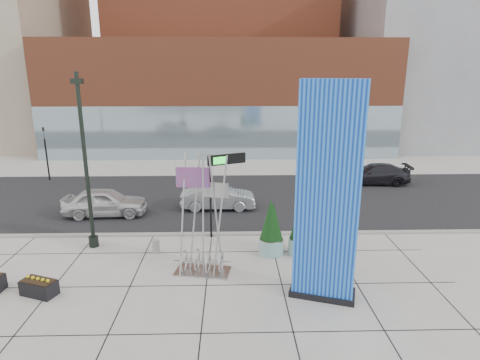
{
  "coord_description": "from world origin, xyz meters",
  "views": [
    {
      "loc": [
        1.99,
        -15.2,
        8.25
      ],
      "look_at": [
        2.41,
        2.0,
        3.5
      ],
      "focal_mm": 30.0,
      "sensor_mm": 36.0,
      "label": 1
    }
  ],
  "objects_px": {
    "car_silver_mid": "(218,197)",
    "blue_pylon": "(328,199)",
    "lamp_post": "(87,180)",
    "car_white_west": "(105,202)",
    "concrete_bollard": "(156,246)",
    "overhead_street_sign": "(225,168)",
    "public_art_sculpture": "(202,242)"
  },
  "relations": [
    {
      "from": "overhead_street_sign",
      "to": "car_white_west",
      "type": "relative_size",
      "value": 0.89
    },
    {
      "from": "public_art_sculpture",
      "to": "overhead_street_sign",
      "type": "height_order",
      "value": "public_art_sculpture"
    },
    {
      "from": "blue_pylon",
      "to": "car_silver_mid",
      "type": "distance_m",
      "value": 11.18
    },
    {
      "from": "blue_pylon",
      "to": "lamp_post",
      "type": "height_order",
      "value": "lamp_post"
    },
    {
      "from": "lamp_post",
      "to": "car_white_west",
      "type": "height_order",
      "value": "lamp_post"
    },
    {
      "from": "public_art_sculpture",
      "to": "car_silver_mid",
      "type": "xyz_separation_m",
      "value": [
        0.41,
        7.95,
        -0.61
      ]
    },
    {
      "from": "overhead_street_sign",
      "to": "car_silver_mid",
      "type": "bearing_deg",
      "value": 73.03
    },
    {
      "from": "car_white_west",
      "to": "car_silver_mid",
      "type": "height_order",
      "value": "car_white_west"
    },
    {
      "from": "overhead_street_sign",
      "to": "car_white_west",
      "type": "xyz_separation_m",
      "value": [
        -7.02,
        3.26,
        -2.82
      ]
    },
    {
      "from": "blue_pylon",
      "to": "car_silver_mid",
      "type": "bearing_deg",
      "value": 131.47
    },
    {
      "from": "lamp_post",
      "to": "concrete_bollard",
      "type": "distance_m",
      "value": 4.42
    },
    {
      "from": "public_art_sculpture",
      "to": "overhead_street_sign",
      "type": "xyz_separation_m",
      "value": [
        0.9,
        3.68,
        2.27
      ]
    },
    {
      "from": "lamp_post",
      "to": "car_silver_mid",
      "type": "relative_size",
      "value": 1.83
    },
    {
      "from": "car_silver_mid",
      "to": "blue_pylon",
      "type": "bearing_deg",
      "value": -157.27
    },
    {
      "from": "public_art_sculpture",
      "to": "concrete_bollard",
      "type": "bearing_deg",
      "value": 150.32
    },
    {
      "from": "car_white_west",
      "to": "car_silver_mid",
      "type": "bearing_deg",
      "value": -84.03
    },
    {
      "from": "lamp_post",
      "to": "car_white_west",
      "type": "bearing_deg",
      "value": 99.13
    },
    {
      "from": "blue_pylon",
      "to": "overhead_street_sign",
      "type": "distance_m",
      "value": 6.74
    },
    {
      "from": "blue_pylon",
      "to": "overhead_street_sign",
      "type": "height_order",
      "value": "blue_pylon"
    },
    {
      "from": "lamp_post",
      "to": "car_white_west",
      "type": "relative_size",
      "value": 1.73
    },
    {
      "from": "car_white_west",
      "to": "car_silver_mid",
      "type": "relative_size",
      "value": 1.06
    },
    {
      "from": "blue_pylon",
      "to": "car_silver_mid",
      "type": "relative_size",
      "value": 1.78
    },
    {
      "from": "concrete_bollard",
      "to": "car_silver_mid",
      "type": "xyz_separation_m",
      "value": [
        2.72,
        6.07,
        0.41
      ]
    },
    {
      "from": "concrete_bollard",
      "to": "overhead_street_sign",
      "type": "distance_m",
      "value": 4.93
    },
    {
      "from": "car_white_west",
      "to": "car_silver_mid",
      "type": "xyz_separation_m",
      "value": [
        6.54,
        1.01,
        -0.07
      ]
    },
    {
      "from": "lamp_post",
      "to": "overhead_street_sign",
      "type": "distance_m",
      "value": 6.42
    },
    {
      "from": "blue_pylon",
      "to": "public_art_sculpture",
      "type": "height_order",
      "value": "blue_pylon"
    },
    {
      "from": "overhead_street_sign",
      "to": "blue_pylon",
      "type": "bearing_deg",
      "value": -79.83
    },
    {
      "from": "blue_pylon",
      "to": "public_art_sculpture",
      "type": "bearing_deg",
      "value": 175.78
    },
    {
      "from": "concrete_bollard",
      "to": "blue_pylon",
      "type": "bearing_deg",
      "value": -28.8
    },
    {
      "from": "concrete_bollard",
      "to": "car_white_west",
      "type": "bearing_deg",
      "value": 127.04
    },
    {
      "from": "concrete_bollard",
      "to": "overhead_street_sign",
      "type": "height_order",
      "value": "overhead_street_sign"
    }
  ]
}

